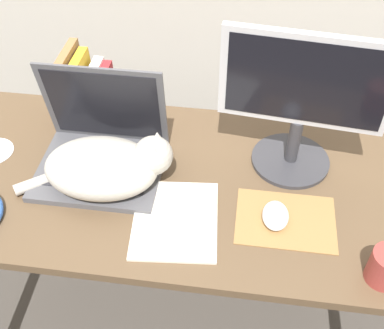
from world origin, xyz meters
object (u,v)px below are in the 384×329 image
cat (107,166)px  notepad (175,220)px  computer_mouse (275,216)px  book_row (89,93)px  laptop (101,150)px  external_monitor (302,100)px

cat → notepad: bearing=-27.3°
computer_mouse → book_row: size_ratio=0.39×
notepad → computer_mouse: bearing=7.8°
cat → book_row: (-0.12, 0.26, 0.04)m
laptop → notepad: size_ratio=1.25×
laptop → cat: 0.09m
external_monitor → computer_mouse: (-0.04, -0.23, -0.20)m
cat → computer_mouse: bearing=-8.6°
computer_mouse → notepad: computer_mouse is taller
laptop → computer_mouse: bearing=-16.2°
book_row → notepad: book_row is taller
external_monitor → computer_mouse: size_ratio=4.52×
external_monitor → notepad: 0.45m
external_monitor → book_row: bearing=170.8°
computer_mouse → notepad: 0.26m
book_row → external_monitor: bearing=-9.2°
laptop → cat: bearing=-62.6°
cat → external_monitor: 0.54m
external_monitor → book_row: (-0.62, 0.10, -0.11)m
cat → notepad: size_ratio=1.54×
laptop → external_monitor: 0.57m
book_row → laptop: bearing=-65.7°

